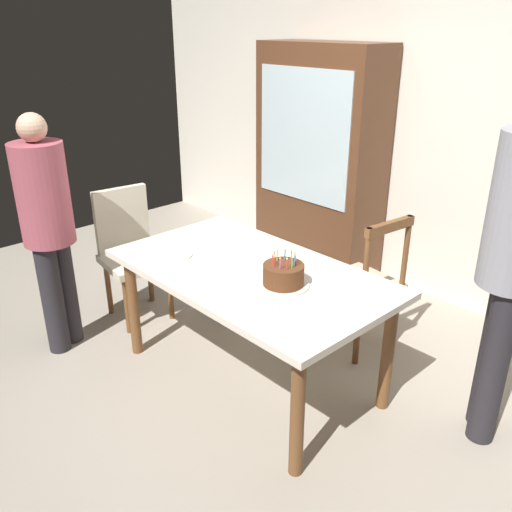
% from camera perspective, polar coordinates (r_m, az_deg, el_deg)
% --- Properties ---
extents(ground, '(6.40, 6.40, 0.00)m').
position_cam_1_polar(ground, '(3.48, -0.58, -12.55)').
color(ground, '#9E9384').
extents(back_wall, '(6.40, 0.10, 2.60)m').
position_cam_1_polar(back_wall, '(4.34, 18.11, 12.53)').
color(back_wall, silver).
rests_on(back_wall, ground).
extents(dining_table, '(1.65, 0.93, 0.74)m').
position_cam_1_polar(dining_table, '(3.14, -0.62, -2.87)').
color(dining_table, silver).
rests_on(dining_table, ground).
extents(birthday_cake, '(0.28, 0.28, 0.19)m').
position_cam_1_polar(birthday_cake, '(2.89, 2.91, -2.10)').
color(birthday_cake, silver).
rests_on(birthday_cake, dining_table).
extents(plate_near_celebrant, '(0.22, 0.22, 0.01)m').
position_cam_1_polar(plate_near_celebrant, '(3.31, -8.66, 0.08)').
color(plate_near_celebrant, white).
rests_on(plate_near_celebrant, dining_table).
extents(plate_far_side, '(0.22, 0.22, 0.01)m').
position_cam_1_polar(plate_far_side, '(3.28, 1.10, 0.18)').
color(plate_far_side, white).
rests_on(plate_far_side, dining_table).
extents(fork_near_celebrant, '(0.18, 0.04, 0.01)m').
position_cam_1_polar(fork_near_celebrant, '(3.43, -10.18, 0.82)').
color(fork_near_celebrant, silver).
rests_on(fork_near_celebrant, dining_table).
extents(fork_far_side, '(0.18, 0.04, 0.01)m').
position_cam_1_polar(fork_far_side, '(3.38, -0.99, 0.85)').
color(fork_far_side, silver).
rests_on(fork_far_side, dining_table).
extents(fork_near_guest, '(0.18, 0.02, 0.01)m').
position_cam_1_polar(fork_near_guest, '(2.76, 1.12, -4.69)').
color(fork_near_guest, silver).
rests_on(fork_near_guest, dining_table).
extents(chair_spindle_back, '(0.49, 0.49, 0.95)m').
position_cam_1_polar(chair_spindle_back, '(3.61, 11.20, -3.03)').
color(chair_spindle_back, tan).
rests_on(chair_spindle_back, ground).
extents(chair_upholstered, '(0.49, 0.49, 0.95)m').
position_cam_1_polar(chair_upholstered, '(4.05, -13.11, 0.96)').
color(chair_upholstered, beige).
rests_on(chair_upholstered, ground).
extents(person_celebrant, '(0.32, 0.32, 1.57)m').
position_cam_1_polar(person_celebrant, '(3.63, -21.11, 3.29)').
color(person_celebrant, '#262328').
rests_on(person_celebrant, ground).
extents(china_cabinet, '(1.10, 0.45, 1.90)m').
position_cam_1_polar(china_cabinet, '(4.64, 6.71, 9.78)').
color(china_cabinet, '#56331E').
rests_on(china_cabinet, ground).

